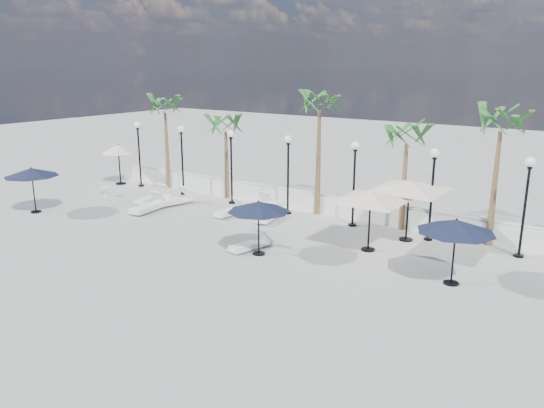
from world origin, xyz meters
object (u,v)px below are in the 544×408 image
Objects in this scene: lounger_5 at (269,216)px; parasol_cream_sq_a at (410,181)px; lounger_0 at (154,198)px; lounger_4 at (230,211)px; lounger_3 at (258,205)px; parasol_navy_left at (31,172)px; parasol_cream_sq_b at (371,192)px; lounger_6 at (249,244)px; parasol_navy_right at (456,226)px; parasol_cream_small at (118,150)px; lounger_1 at (172,200)px; parasol_navy_mid at (259,207)px; lounger_2 at (148,206)px.

lounger_5 is 0.34× the size of parasol_cream_sq_a.
lounger_0 is 1.16× the size of lounger_4.
parasol_navy_left is at bearing -149.22° from lounger_3.
lounger_0 is 0.41× the size of parasol_cream_sq_b.
lounger_5 is (2.06, 0.35, 0.00)m from lounger_4.
lounger_0 is 9.12m from lounger_6.
lounger_5 is 9.72m from parasol_navy_right.
lounger_4 is 10.18m from parasol_cream_small.
parasol_navy_left reaches higher than lounger_1.
lounger_6 is 12.22m from parasol_navy_left.
parasol_cream_sq_a is (13.25, 1.69, 2.25)m from lounger_0.
lounger_4 is 0.36× the size of parasol_cream_sq_b.
parasol_cream_sq_b is at bearing 40.76° from parasol_navy_mid.
parasol_navy_mid is (12.56, 1.50, -0.12)m from parasol_navy_left.
lounger_1 is at bearing -172.80° from parasol_cream_sq_a.
lounger_3 is 0.36× the size of parasol_cream_sq_a.
parasol_navy_right is (16.17, -1.79, 1.74)m from lounger_0.
parasol_navy_left is 6.82m from parasol_cream_small.
lounger_1 is 1.20× the size of lounger_5.
parasol_cream_sq_a is 2.23× the size of parasol_cream_small.
parasol_cream_sq_b is at bearing -1.73° from lounger_0.
parasol_cream_small is (-9.88, 1.56, 1.89)m from lounger_4.
parasol_navy_mid is 0.94× the size of parasol_navy_right.
parasol_cream_sq_b is at bearing -21.77° from lounger_5.
lounger_0 reaches higher than lounger_6.
parasol_navy_mid reaches higher than lounger_0.
parasol_cream_sq_b is (12.49, -0.34, 2.10)m from lounger_0.
lounger_3 is 10.59m from parasol_cream_small.
parasol_cream_sq_b is at bearing 11.53° from lounger_1.
lounger_0 is 0.93× the size of lounger_1.
lounger_0 is 6.98m from lounger_5.
parasol_cream_sq_a is at bearing 12.14° from lounger_4.
parasol_navy_mid is 0.97× the size of parasol_cream_small.
lounger_1 is 1.58m from lounger_2.
lounger_1 is 3.66m from lounger_4.
lounger_5 reaches higher than lounger_6.
parasol_cream_small is (-5.00, 1.95, 1.85)m from lounger_0.
parasol_navy_mid is at bearing -19.78° from parasol_cream_small.
parasol_cream_sq_b is (5.54, -1.08, 2.14)m from lounger_5.
lounger_6 is (3.74, -3.37, -0.00)m from lounger_4.
lounger_6 is 0.34× the size of parasol_cream_sq_a.
parasol_navy_left is 12.66m from parasol_navy_mid.
parasol_navy_mid is at bearing 6.83° from parasol_navy_left.
lounger_2 is 1.19× the size of lounger_6.
lounger_1 is 1.22× the size of lounger_6.
parasol_cream_sq_b is at bearing -1.57° from lounger_2.
lounger_4 is 5.84m from parasol_navy_mid.
lounger_2 is 8.44m from parasol_navy_mid.
parasol_navy_mid is 0.47× the size of parasol_cream_sq_b.
lounger_3 is 5.90m from lounger_6.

